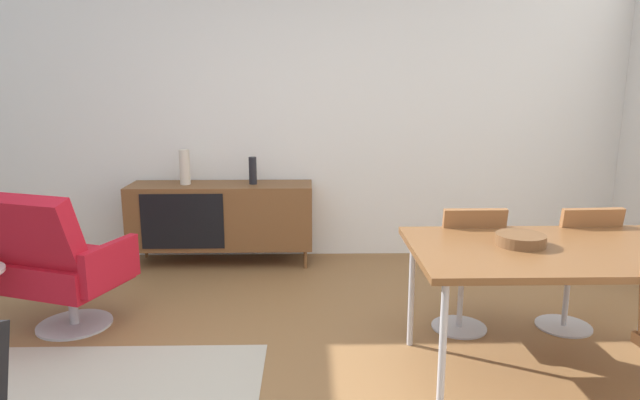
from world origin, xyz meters
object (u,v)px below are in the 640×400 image
object	(u,v)px
vase_cobalt	(185,167)
dining_chair_back_right	(575,262)
dining_chair_back_left	(465,263)
sideboard	(222,215)
vase_sculptural_dark	(253,171)
lounge_chair_red	(60,262)
dining_table	(563,255)
wooden_bowl_on_table	(521,240)

from	to	relation	value
vase_cobalt	dining_chair_back_right	world-z (taller)	vase_cobalt
dining_chair_back_left	sideboard	bearing A→B (deg)	140.54
vase_sculptural_dark	lounge_chair_red	size ratio (longest dim) A/B	0.25
dining_table	lounge_chair_red	xyz separation A→B (m)	(-2.93, 0.65, -0.23)
sideboard	vase_cobalt	size ratio (longest dim) A/B	5.25
sideboard	vase_sculptural_dark	world-z (taller)	vase_sculptural_dark
dining_table	wooden_bowl_on_table	xyz separation A→B (m)	(-0.21, 0.05, 0.07)
dining_table	dining_chair_back_left	bearing A→B (deg)	122.02
sideboard	wooden_bowl_on_table	xyz separation A→B (m)	(1.90, -1.96, 0.33)
sideboard	dining_table	world-z (taller)	dining_table
wooden_bowl_on_table	dining_chair_back_left	xyz separation A→B (m)	(-0.14, 0.51, -0.30)
dining_chair_back_right	lounge_chair_red	size ratio (longest dim) A/B	0.90
vase_sculptural_dark	wooden_bowl_on_table	size ratio (longest dim) A/B	0.92
dining_chair_back_right	sideboard	bearing A→B (deg)	149.51
wooden_bowl_on_table	lounge_chair_red	bearing A→B (deg)	167.64
vase_cobalt	wooden_bowl_on_table	xyz separation A→B (m)	(2.20, -1.96, -0.10)
wooden_bowl_on_table	vase_cobalt	bearing A→B (deg)	138.31
vase_cobalt	lounge_chair_red	world-z (taller)	vase_cobalt
vase_cobalt	vase_sculptural_dark	size ratio (longest dim) A/B	1.28
lounge_chair_red	dining_table	bearing A→B (deg)	-12.43
dining_table	dining_chair_back_left	size ratio (longest dim) A/B	1.87
dining_table	sideboard	bearing A→B (deg)	136.43
sideboard	dining_table	bearing A→B (deg)	-43.57
wooden_bowl_on_table	dining_chair_back_right	world-z (taller)	dining_chair_back_right
wooden_bowl_on_table	dining_chair_back_right	bearing A→B (deg)	41.84
vase_sculptural_dark	lounge_chair_red	xyz separation A→B (m)	(-1.10, -1.37, -0.37)
sideboard	wooden_bowl_on_table	size ratio (longest dim) A/B	6.15
sideboard	dining_chair_back_left	world-z (taller)	dining_chair_back_left
vase_cobalt	dining_chair_back_left	size ratio (longest dim) A/B	0.36
sideboard	vase_cobalt	bearing A→B (deg)	179.64
wooden_bowl_on_table	dining_chair_back_right	size ratio (longest dim) A/B	0.30
vase_sculptural_dark	dining_chair_back_right	xyz separation A→B (m)	(2.18, -1.46, -0.37)
lounge_chair_red	sideboard	bearing A→B (deg)	59.12
dining_table	dining_chair_back_right	bearing A→B (deg)	57.71
vase_cobalt	vase_sculptural_dark	xyz separation A→B (m)	(0.59, 0.00, -0.03)
dining_chair_back_left	dining_chair_back_right	bearing A→B (deg)	0.01
sideboard	wooden_bowl_on_table	world-z (taller)	wooden_bowl_on_table
dining_table	vase_cobalt	bearing A→B (deg)	140.21
vase_cobalt	dining_chair_back_right	xyz separation A→B (m)	(2.77, -1.46, -0.40)
sideboard	dining_chair_back_left	xyz separation A→B (m)	(1.77, -1.45, 0.03)
sideboard	dining_table	size ratio (longest dim) A/B	1.00
sideboard	lounge_chair_red	size ratio (longest dim) A/B	1.69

